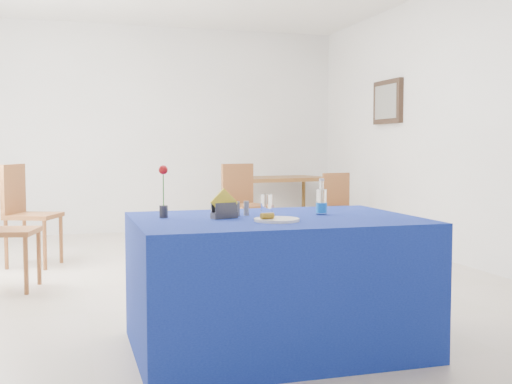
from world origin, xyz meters
TOP-DOWN VIEW (x-y plane):
  - floor at (0.00, 0.00)m, footprint 7.00×7.00m
  - room_shell at (0.00, 0.00)m, footprint 7.00×7.00m
  - picture_frame at (2.47, 1.60)m, footprint 0.06×0.64m
  - picture_art at (2.44, 1.60)m, footprint 0.02×0.52m
  - plate at (-0.14, -2.06)m, footprint 0.25×0.25m
  - drinking_glass at (-0.13, -1.84)m, footprint 0.07×0.07m
  - salt_shaker at (-0.22, -1.74)m, footprint 0.03×0.03m
  - pepper_shaker at (-0.28, -1.76)m, footprint 0.03×0.03m
  - blue_table at (-0.09, -1.88)m, footprint 1.60×1.10m
  - water_bottle at (0.22, -1.81)m, footprint 0.07×0.07m
  - napkin_holder at (-0.38, -1.85)m, footprint 0.16×0.10m
  - rose_vase at (-0.70, -1.72)m, footprint 0.05×0.05m
  - oak_table at (1.53, 2.95)m, footprint 1.37×0.98m
  - chair_bg_left at (0.73, 1.83)m, footprint 0.55×0.55m
  - chair_bg_right at (1.95, 1.80)m, footprint 0.44×0.44m
  - chair_win_b at (-1.63, 1.25)m, footprint 0.58×0.58m
  - banana_pieces at (-0.20, -2.07)m, footprint 0.08×0.05m

SIDE VIEW (x-z plane):
  - floor at x=0.00m, z-range 0.00..0.00m
  - blue_table at x=-0.09m, z-range 0.00..0.76m
  - chair_bg_right at x=1.95m, z-range 0.07..0.91m
  - chair_bg_left at x=0.73m, z-range 0.08..1.04m
  - chair_win_b at x=-1.63m, z-range 0.08..1.07m
  - oak_table at x=1.53m, z-range 0.30..1.06m
  - plate at x=-0.14m, z-range 0.76..0.77m
  - banana_pieces at x=-0.20m, z-range 0.77..0.81m
  - salt_shaker at x=-0.22m, z-range 0.76..0.84m
  - pepper_shaker at x=-0.28m, z-range 0.76..0.84m
  - napkin_holder at x=-0.38m, z-range 0.72..0.89m
  - drinking_glass at x=-0.13m, z-range 0.76..0.89m
  - water_bottle at x=0.22m, z-range 0.72..0.94m
  - rose_vase at x=-0.70m, z-range 0.76..1.06m
  - picture_frame at x=2.47m, z-range 1.44..1.96m
  - picture_art at x=2.44m, z-range 1.50..1.90m
  - room_shell at x=0.00m, z-range -1.75..5.25m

